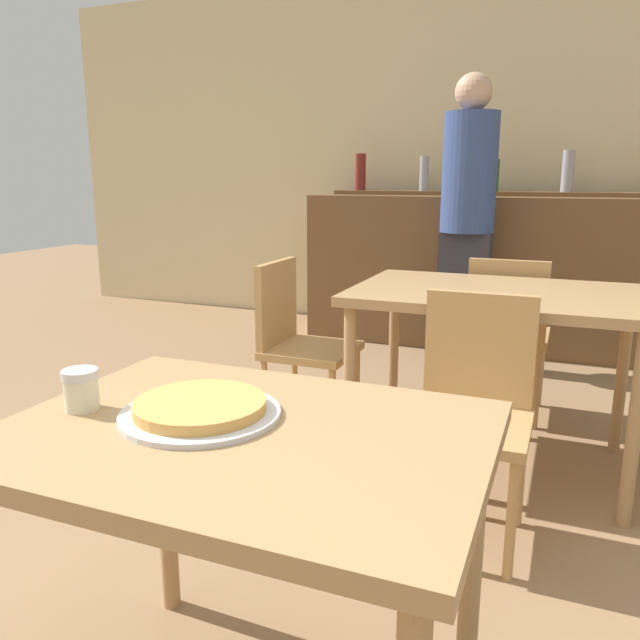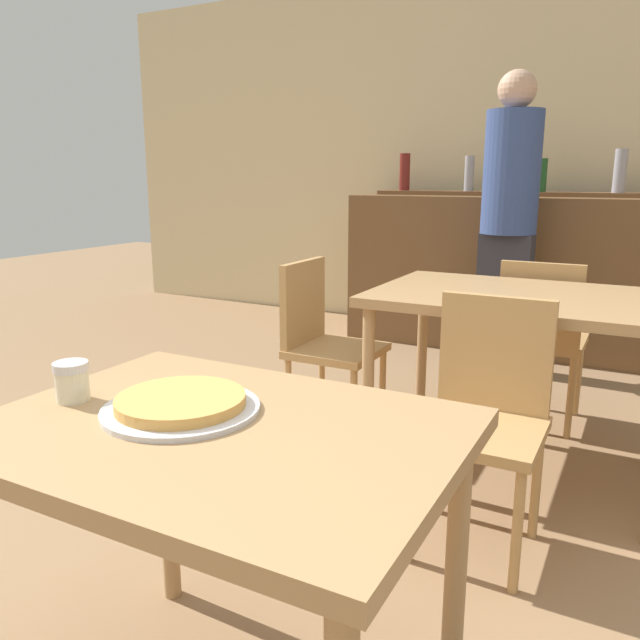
{
  "view_description": "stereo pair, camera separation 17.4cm",
  "coord_description": "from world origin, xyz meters",
  "px_view_note": "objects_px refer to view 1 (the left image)",
  "views": [
    {
      "loc": [
        0.58,
        -1.03,
        1.24
      ],
      "look_at": [
        -0.06,
        0.55,
        0.84
      ],
      "focal_mm": 35.0,
      "sensor_mm": 36.0,
      "label": 1
    },
    {
      "loc": [
        0.74,
        -0.95,
        1.24
      ],
      "look_at": [
        -0.06,
        0.55,
        0.84
      ],
      "focal_mm": 35.0,
      "sensor_mm": 36.0,
      "label": 2
    }
  ],
  "objects_px": {
    "chair_far_side_back": "(507,327)",
    "pizza_tray": "(200,409)",
    "chair_far_side_left": "(297,336)",
    "cheese_shaker": "(81,389)",
    "person_standing": "(467,212)",
    "chair_far_side_front": "(472,400)"
  },
  "relations": [
    {
      "from": "chair_far_side_left",
      "to": "cheese_shaker",
      "type": "relative_size",
      "value": 9.39
    },
    {
      "from": "chair_far_side_back",
      "to": "person_standing",
      "type": "bearing_deg",
      "value": -67.24
    },
    {
      "from": "chair_far_side_back",
      "to": "pizza_tray",
      "type": "height_order",
      "value": "chair_far_side_back"
    },
    {
      "from": "chair_far_side_front",
      "to": "chair_far_side_back",
      "type": "distance_m",
      "value": 1.14
    },
    {
      "from": "pizza_tray",
      "to": "cheese_shaker",
      "type": "relative_size",
      "value": 3.76
    },
    {
      "from": "cheese_shaker",
      "to": "person_standing",
      "type": "xyz_separation_m",
      "value": [
        0.32,
        3.09,
        0.23
      ]
    },
    {
      "from": "chair_far_side_left",
      "to": "pizza_tray",
      "type": "bearing_deg",
      "value": -162.79
    },
    {
      "from": "cheese_shaker",
      "to": "pizza_tray",
      "type": "bearing_deg",
      "value": 13.21
    },
    {
      "from": "chair_far_side_left",
      "to": "chair_far_side_front",
      "type": "bearing_deg",
      "value": -122.0
    },
    {
      "from": "cheese_shaker",
      "to": "chair_far_side_front",
      "type": "bearing_deg",
      "value": 57.73
    },
    {
      "from": "chair_far_side_back",
      "to": "cheese_shaker",
      "type": "bearing_deg",
      "value": 72.95
    },
    {
      "from": "cheese_shaker",
      "to": "person_standing",
      "type": "bearing_deg",
      "value": 84.16
    },
    {
      "from": "pizza_tray",
      "to": "chair_far_side_left",
      "type": "bearing_deg",
      "value": 107.21
    },
    {
      "from": "chair_far_side_back",
      "to": "chair_far_side_left",
      "type": "xyz_separation_m",
      "value": [
        -0.91,
        -0.57,
        0.0
      ]
    },
    {
      "from": "chair_far_side_left",
      "to": "pizza_tray",
      "type": "xyz_separation_m",
      "value": [
        0.49,
        -1.59,
        0.27
      ]
    },
    {
      "from": "chair_far_side_front",
      "to": "chair_far_side_left",
      "type": "distance_m",
      "value": 1.08
    },
    {
      "from": "chair_far_side_left",
      "to": "person_standing",
      "type": "bearing_deg",
      "value": -20.84
    },
    {
      "from": "chair_far_side_left",
      "to": "pizza_tray",
      "type": "height_order",
      "value": "chair_far_side_left"
    },
    {
      "from": "chair_far_side_front",
      "to": "cheese_shaker",
      "type": "distance_m",
      "value": 1.31
    },
    {
      "from": "chair_far_side_left",
      "to": "person_standing",
      "type": "xyz_separation_m",
      "value": [
        0.55,
        1.44,
        0.53
      ]
    },
    {
      "from": "chair_far_side_front",
      "to": "person_standing",
      "type": "relative_size",
      "value": 0.46
    },
    {
      "from": "chair_far_side_left",
      "to": "cheese_shaker",
      "type": "height_order",
      "value": "chair_far_side_left"
    }
  ]
}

